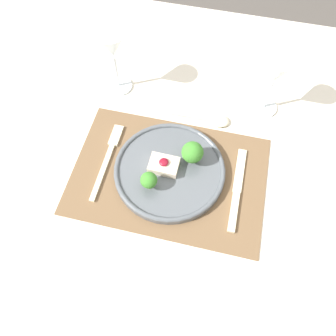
{
  "coord_description": "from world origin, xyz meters",
  "views": [
    {
      "loc": [
        0.08,
        -0.35,
        1.44
      ],
      "look_at": [
        -0.0,
        0.01,
        0.77
      ],
      "focal_mm": 35.0,
      "sensor_mm": 36.0,
      "label": 1
    }
  ],
  "objects_px": {
    "dinner_plate": "(169,169)",
    "fork": "(109,155)",
    "wine_glass_near": "(276,74)",
    "wine_glass_far": "(112,50)",
    "knife": "(236,194)",
    "spoon": "(210,119)"
  },
  "relations": [
    {
      "from": "spoon",
      "to": "dinner_plate",
      "type": "bearing_deg",
      "value": -113.68
    },
    {
      "from": "fork",
      "to": "wine_glass_near",
      "type": "xyz_separation_m",
      "value": [
        0.35,
        0.24,
        0.12
      ]
    },
    {
      "from": "fork",
      "to": "knife",
      "type": "relative_size",
      "value": 1.0
    },
    {
      "from": "spoon",
      "to": "wine_glass_far",
      "type": "distance_m",
      "value": 0.3
    },
    {
      "from": "dinner_plate",
      "to": "fork",
      "type": "relative_size",
      "value": 1.22
    },
    {
      "from": "wine_glass_near",
      "to": "knife",
      "type": "bearing_deg",
      "value": -97.73
    },
    {
      "from": "fork",
      "to": "wine_glass_far",
      "type": "distance_m",
      "value": 0.26
    },
    {
      "from": "wine_glass_far",
      "to": "fork",
      "type": "bearing_deg",
      "value": -79.12
    },
    {
      "from": "wine_glass_near",
      "to": "fork",
      "type": "bearing_deg",
      "value": -145.9
    },
    {
      "from": "fork",
      "to": "wine_glass_near",
      "type": "height_order",
      "value": "wine_glass_near"
    },
    {
      "from": "knife",
      "to": "spoon",
      "type": "xyz_separation_m",
      "value": [
        -0.1,
        0.2,
        -0.0
      ]
    },
    {
      "from": "knife",
      "to": "wine_glass_near",
      "type": "xyz_separation_m",
      "value": [
        0.04,
        0.27,
        0.12
      ]
    },
    {
      "from": "fork",
      "to": "wine_glass_far",
      "type": "height_order",
      "value": "wine_glass_far"
    },
    {
      "from": "dinner_plate",
      "to": "fork",
      "type": "xyz_separation_m",
      "value": [
        -0.15,
        0.01,
        -0.01
      ]
    },
    {
      "from": "wine_glass_near",
      "to": "wine_glass_far",
      "type": "bearing_deg",
      "value": -177.78
    },
    {
      "from": "dinner_plate",
      "to": "knife",
      "type": "bearing_deg",
      "value": -7.87
    },
    {
      "from": "dinner_plate",
      "to": "wine_glass_near",
      "type": "height_order",
      "value": "wine_glass_near"
    },
    {
      "from": "wine_glass_near",
      "to": "wine_glass_far",
      "type": "distance_m",
      "value": 0.4
    },
    {
      "from": "dinner_plate",
      "to": "fork",
      "type": "distance_m",
      "value": 0.15
    },
    {
      "from": "fork",
      "to": "wine_glass_far",
      "type": "xyz_separation_m",
      "value": [
        -0.04,
        0.22,
        0.12
      ]
    },
    {
      "from": "knife",
      "to": "fork",
      "type": "bearing_deg",
      "value": 173.16
    },
    {
      "from": "fork",
      "to": "dinner_plate",
      "type": "bearing_deg",
      "value": -0.58
    }
  ]
}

